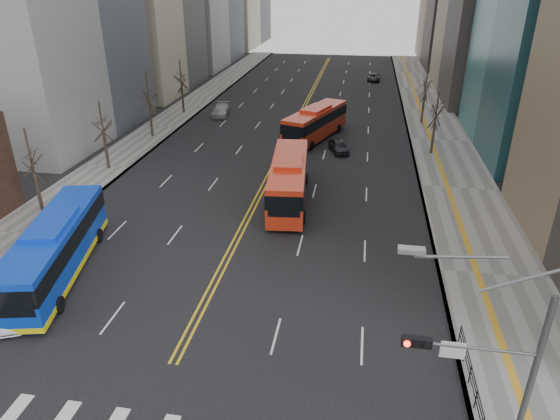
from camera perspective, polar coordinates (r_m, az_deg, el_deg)
name	(u,v)px	position (r m, az deg, el deg)	size (l,w,h in m)	color
sidewalk_right	(440,140)	(61.26, 17.77, 7.60)	(7.00, 130.00, 0.15)	slate
sidewalk_left	(161,127)	(65.53, -13.40, 9.25)	(5.00, 130.00, 0.15)	slate
centerline	(301,113)	(70.74, 2.43, 11.04)	(0.55, 100.00, 0.01)	gold
signal_mast	(493,364)	(20.42, 23.15, -15.91)	(5.37, 0.37, 9.39)	slate
pedestrian_railing	(471,372)	(26.05, 20.95, -16.90)	(0.06, 6.06, 1.02)	black
street_trees	(205,113)	(51.64, -8.54, 10.89)	(35.20, 47.20, 7.60)	#31251E
blue_bus	(56,247)	(34.69, -24.27, -3.86)	(5.59, 13.35, 3.78)	#0D3AC8
red_bus_near	(289,178)	(41.80, 1.00, 3.70)	(3.99, 12.50, 3.87)	red
red_bus_far	(316,121)	(58.68, 4.09, 10.06)	(6.57, 12.22, 3.78)	red
car_white	(13,306)	(32.24, -28.19, -9.69)	(1.53, 4.38, 1.44)	silver
car_dark_mid	(339,146)	(54.75, 6.73, 7.26)	(1.60, 3.96, 1.35)	black
car_silver	(221,110)	(69.61, -6.80, 11.26)	(2.05, 5.05, 1.47)	#9B9AA0
car_dark_far	(374,77)	(94.09, 10.67, 14.67)	(2.10, 4.55, 1.26)	black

